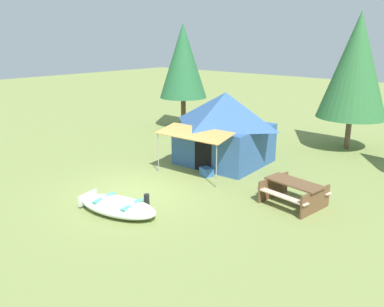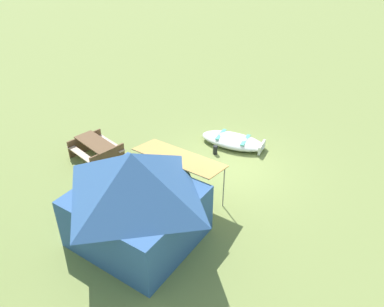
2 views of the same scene
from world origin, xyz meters
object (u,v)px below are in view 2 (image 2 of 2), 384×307
object	(u,v)px
picnic_table	(96,148)
fuel_can	(215,150)
beached_rowboat	(233,141)
cooler_box	(166,196)
canvas_cabin_tent	(136,196)

from	to	relation	value
picnic_table	fuel_can	size ratio (longest dim) A/B	5.41
beached_rowboat	picnic_table	distance (m)	5.31
cooler_box	fuel_can	bearing A→B (deg)	-84.64
picnic_table	canvas_cabin_tent	bearing A→B (deg)	154.37
cooler_box	fuel_can	world-z (taller)	fuel_can
beached_rowboat	canvas_cabin_tent	xyz separation A→B (m)	(-0.60, 5.93, 1.28)
picnic_table	fuel_can	distance (m)	4.50
cooler_box	canvas_cabin_tent	bearing A→B (deg)	106.01
beached_rowboat	fuel_can	world-z (taller)	beached_rowboat
beached_rowboat	picnic_table	size ratio (longest dim) A/B	1.46
cooler_box	fuel_can	size ratio (longest dim) A/B	1.37
beached_rowboat	cooler_box	distance (m)	4.20
beached_rowboat	cooler_box	xyz separation A→B (m)	(-0.10, 4.20, -0.07)
canvas_cabin_tent	cooler_box	bearing A→B (deg)	-73.99
beached_rowboat	canvas_cabin_tent	bearing A→B (deg)	95.76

